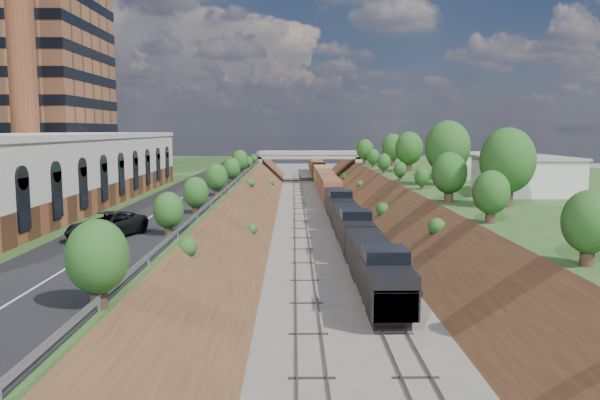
# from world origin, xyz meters

# --- Properties ---
(platform_left) EXTENTS (44.00, 180.00, 5.00)m
(platform_left) POSITION_xyz_m (-33.00, 60.00, 2.50)
(platform_left) COLOR #345422
(platform_left) RESTS_ON ground
(platform_right) EXTENTS (44.00, 180.00, 5.00)m
(platform_right) POSITION_xyz_m (33.00, 60.00, 2.50)
(platform_right) COLOR #345422
(platform_right) RESTS_ON ground
(embankment_left) EXTENTS (10.00, 180.00, 10.00)m
(embankment_left) POSITION_xyz_m (-11.00, 60.00, 0.00)
(embankment_left) COLOR brown
(embankment_left) RESTS_ON ground
(embankment_right) EXTENTS (10.00, 180.00, 10.00)m
(embankment_right) POSITION_xyz_m (11.00, 60.00, 0.00)
(embankment_right) COLOR brown
(embankment_right) RESTS_ON ground
(rail_left_track) EXTENTS (1.58, 180.00, 0.18)m
(rail_left_track) POSITION_xyz_m (-2.60, 60.00, 0.09)
(rail_left_track) COLOR gray
(rail_left_track) RESTS_ON ground
(rail_right_track) EXTENTS (1.58, 180.00, 0.18)m
(rail_right_track) POSITION_xyz_m (2.60, 60.00, 0.09)
(rail_right_track) COLOR gray
(rail_right_track) RESTS_ON ground
(road) EXTENTS (8.00, 180.00, 0.10)m
(road) POSITION_xyz_m (-15.50, 60.00, 5.05)
(road) COLOR black
(road) RESTS_ON platform_left
(guardrail) EXTENTS (0.10, 171.00, 0.70)m
(guardrail) POSITION_xyz_m (-11.40, 59.80, 5.55)
(guardrail) COLOR #99999E
(guardrail) RESTS_ON platform_left
(commercial_building) EXTENTS (14.30, 62.30, 7.00)m
(commercial_building) POSITION_xyz_m (-28.00, 38.00, 8.51)
(commercial_building) COLOR brown
(commercial_building) RESTS_ON platform_left
(smokestack) EXTENTS (3.20, 3.20, 40.00)m
(smokestack) POSITION_xyz_m (-36.00, 56.00, 25.00)
(smokestack) COLOR brown
(smokestack) RESTS_ON platform_left
(overpass) EXTENTS (24.50, 8.30, 7.40)m
(overpass) POSITION_xyz_m (0.00, 122.00, 4.92)
(overpass) COLOR gray
(overpass) RESTS_ON ground
(white_building_near) EXTENTS (9.00, 12.00, 4.00)m
(white_building_near) POSITION_xyz_m (23.50, 52.00, 7.00)
(white_building_near) COLOR silver
(white_building_near) RESTS_ON platform_right
(white_building_far) EXTENTS (8.00, 10.00, 3.60)m
(white_building_far) POSITION_xyz_m (23.00, 74.00, 6.80)
(white_building_far) COLOR silver
(white_building_far) RESTS_ON platform_right
(tree_right_large) EXTENTS (5.25, 5.25, 7.61)m
(tree_right_large) POSITION_xyz_m (17.00, 40.00, 9.38)
(tree_right_large) COLOR #473323
(tree_right_large) RESTS_ON platform_right
(tree_left_crest) EXTENTS (2.45, 2.45, 3.55)m
(tree_left_crest) POSITION_xyz_m (-11.80, 20.00, 7.04)
(tree_left_crest) COLOR #473323
(tree_left_crest) RESTS_ON platform_left
(freight_train) EXTENTS (2.93, 149.55, 4.55)m
(freight_train) POSITION_xyz_m (2.60, 95.62, 2.54)
(freight_train) COLOR black
(freight_train) RESTS_ON ground
(suv) EXTENTS (4.81, 6.82, 1.73)m
(suv) POSITION_xyz_m (-16.15, 23.46, 5.96)
(suv) COLOR black
(suv) RESTS_ON road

